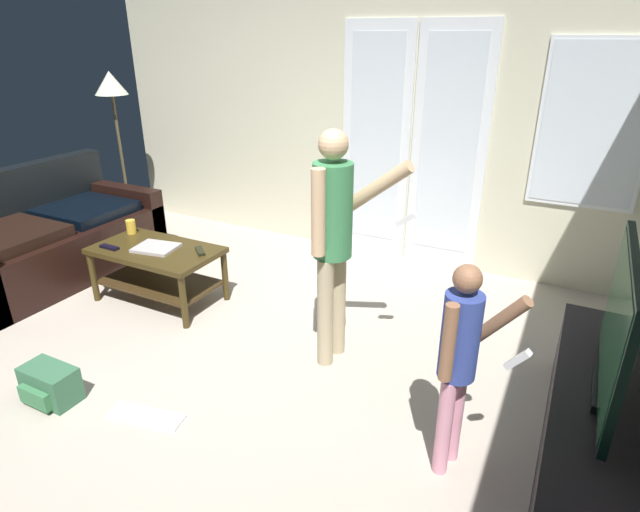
# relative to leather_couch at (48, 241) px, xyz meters

# --- Properties ---
(ground_plane) EXTENTS (5.26, 4.80, 0.02)m
(ground_plane) POSITION_rel_leather_couch_xyz_m (2.09, -0.54, -0.32)
(ground_plane) COLOR #B5A899
(wall_back_with_doors) EXTENTS (5.26, 0.09, 2.71)m
(wall_back_with_doors) POSITION_rel_leather_couch_xyz_m (2.21, 1.83, 1.00)
(wall_back_with_doors) COLOR beige
(wall_back_with_doors) RESTS_ON ground_plane
(leather_couch) EXTENTS (0.95, 1.83, 0.93)m
(leather_couch) POSITION_rel_leather_couch_xyz_m (0.00, 0.00, 0.00)
(leather_couch) COLOR black
(leather_couch) RESTS_ON ground_plane
(coffee_table) EXTENTS (1.00, 0.57, 0.46)m
(coffee_table) POSITION_rel_leather_couch_xyz_m (1.23, 0.05, 0.02)
(coffee_table) COLOR #392C12
(coffee_table) RESTS_ON ground_plane
(tv_stand) EXTENTS (0.40, 1.77, 0.46)m
(tv_stand) POSITION_rel_leather_couch_xyz_m (4.37, -0.33, -0.09)
(tv_stand) COLOR black
(tv_stand) RESTS_ON ground_plane
(flat_screen_tv) EXTENTS (0.08, 1.04, 0.69)m
(flat_screen_tv) POSITION_rel_leather_couch_xyz_m (4.37, -0.33, 0.50)
(flat_screen_tv) COLOR black
(flat_screen_tv) RESTS_ON tv_stand
(person_adult) EXTENTS (0.61, 0.41, 1.52)m
(person_adult) POSITION_rel_leather_couch_xyz_m (2.84, -0.04, 0.60)
(person_adult) COLOR tan
(person_adult) RESTS_ON ground_plane
(person_child) EXTENTS (0.40, 0.30, 1.11)m
(person_child) POSITION_rel_leather_couch_xyz_m (3.76, -0.62, 0.35)
(person_child) COLOR pink
(person_child) RESTS_ON ground_plane
(floor_lamp) EXTENTS (0.33, 0.33, 1.66)m
(floor_lamp) POSITION_rel_leather_couch_xyz_m (-0.33, 1.25, 1.12)
(floor_lamp) COLOR #2A2A27
(floor_lamp) RESTS_ON ground_plane
(backpack) EXTENTS (0.33, 0.22, 0.22)m
(backpack) POSITION_rel_leather_couch_xyz_m (1.54, -1.20, -0.21)
(backpack) COLOR #366647
(backpack) RESTS_ON ground_plane
(loose_keyboard) EXTENTS (0.46, 0.22, 0.02)m
(loose_keyboard) POSITION_rel_leather_couch_xyz_m (2.15, -1.07, -0.30)
(loose_keyboard) COLOR white
(loose_keyboard) RESTS_ON ground_plane
(laptop_closed) EXTENTS (0.35, 0.30, 0.02)m
(laptop_closed) POSITION_rel_leather_couch_xyz_m (1.25, 0.04, 0.15)
(laptop_closed) COLOR #BCB4B3
(laptop_closed) RESTS_ON coffee_table
(cup_near_edge) EXTENTS (0.08, 0.08, 0.12)m
(cup_near_edge) POSITION_rel_leather_couch_xyz_m (0.82, 0.21, 0.20)
(cup_near_edge) COLOR gold
(cup_near_edge) RESTS_ON coffee_table
(tv_remote_black) EXTENTS (0.16, 0.15, 0.02)m
(tv_remote_black) POSITION_rel_leather_couch_xyz_m (1.60, 0.15, 0.15)
(tv_remote_black) COLOR black
(tv_remote_black) RESTS_ON coffee_table
(dvd_remote_slim) EXTENTS (0.17, 0.05, 0.02)m
(dvd_remote_slim) POSITION_rel_leather_couch_xyz_m (0.92, -0.12, 0.15)
(dvd_remote_slim) COLOR black
(dvd_remote_slim) RESTS_ON coffee_table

